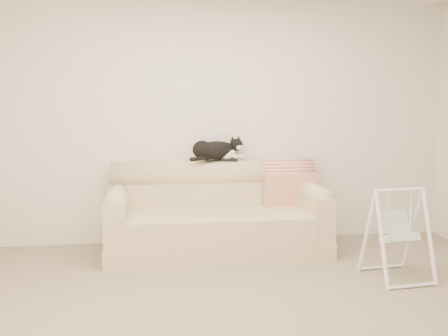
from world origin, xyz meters
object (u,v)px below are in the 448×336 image
remote_a (213,160)px  remote_b (230,160)px  sofa (216,216)px  tuxedo_cat (216,150)px  baby_swing (398,233)px

remote_a → remote_b: size_ratio=1.03×
sofa → tuxedo_cat: tuxedo_cat is taller
sofa → remote_a: bearing=92.2°
baby_swing → remote_b: bearing=135.4°
tuxedo_cat → baby_swing: 2.00m
remote_a → remote_b: 0.18m
sofa → baby_swing: 1.78m
sofa → baby_swing: (1.45, -1.04, 0.05)m
remote_b → baby_swing: (1.28, -1.26, -0.51)m
sofa → remote_b: bearing=53.3°
remote_a → tuxedo_cat: size_ratio=0.29×
baby_swing → sofa: bearing=144.4°
remote_a → baby_swing: bearing=-40.9°
baby_swing → remote_a: bearing=139.1°
remote_a → remote_b: bearing=-0.0°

